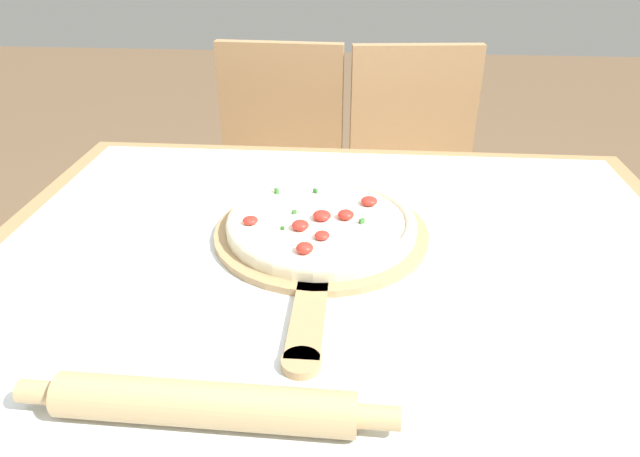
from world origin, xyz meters
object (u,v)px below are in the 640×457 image
(rolling_pin, at_px, (205,404))
(chair_left, at_px, (278,173))
(chair_right, at_px, (414,178))
(pizza, at_px, (321,223))
(pizza_peel, at_px, (321,238))

(rolling_pin, bearing_deg, chair_left, 94.88)
(chair_left, xyz_separation_m, chair_right, (0.42, -0.00, 0.00))
(pizza, bearing_deg, pizza_peel, -89.96)
(rolling_pin, height_order, chair_left, chair_left)
(pizza, xyz_separation_m, chair_right, (0.22, 0.76, -0.25))
(rolling_pin, xyz_separation_m, chair_right, (0.32, 1.17, -0.25))
(pizza_peel, xyz_separation_m, rolling_pin, (-0.09, -0.40, 0.02))
(pizza, height_order, chair_left, chair_left)
(chair_right, bearing_deg, pizza_peel, -112.05)
(pizza, distance_m, rolling_pin, 0.42)
(pizza_peel, relative_size, rolling_pin, 1.27)
(chair_right, bearing_deg, pizza, -112.40)
(pizza_peel, bearing_deg, chair_right, 73.94)
(chair_left, relative_size, chair_right, 1.00)
(pizza_peel, distance_m, chair_left, 0.83)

